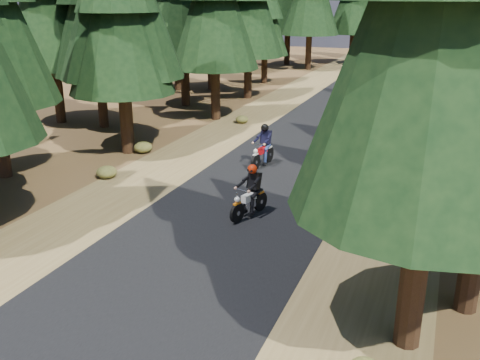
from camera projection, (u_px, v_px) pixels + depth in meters
name	position (u px, v px, depth m)	size (l,w,h in m)	color
ground	(222.00, 230.00, 16.03)	(120.00, 120.00, 0.00)	#4D321B
road	(273.00, 179.00, 20.43)	(6.00, 100.00, 0.01)	black
shoulder_l	(167.00, 166.00, 22.02)	(3.20, 100.00, 0.01)	brown
shoulder_r	(397.00, 195.00, 18.84)	(3.20, 100.00, 0.01)	brown
understory_shrubs	(349.00, 181.00, 19.46)	(15.21, 33.00, 0.61)	#474C1E
rider_lead	(249.00, 200.00, 16.80)	(1.07, 1.98, 1.69)	silver
rider_follow	(263.00, 152.00, 21.86)	(0.83, 2.00, 1.73)	#A10A0F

